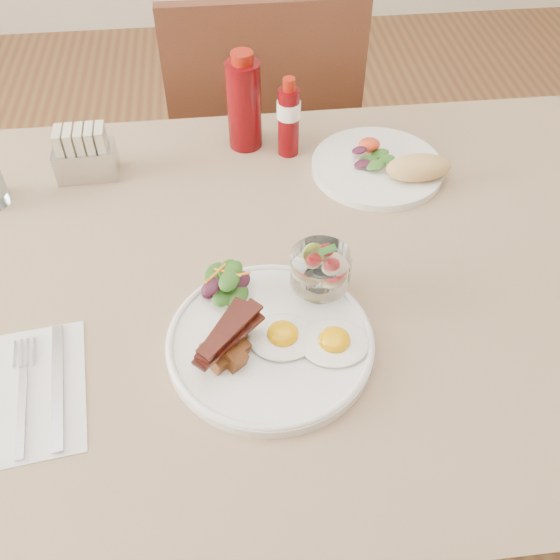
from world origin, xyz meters
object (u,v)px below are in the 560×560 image
Objects in this scene: table at (298,309)px; second_plate at (387,166)px; fruit_cup at (320,269)px; sugar_caddy at (85,156)px; chair_far at (263,144)px; main_plate at (270,343)px; hot_sauce_bottle at (289,118)px; ketchup_bottle at (244,104)px.

second_plate is at bearing 50.51° from table.
fruit_cup is at bearing -120.27° from second_plate.
sugar_caddy reaches higher than table.
table is 0.31m from second_plate.
sugar_caddy is (-0.34, -0.39, 0.27)m from chair_far.
second_plate is (0.18, 0.22, 0.10)m from table.
table is 0.68m from chair_far.
hot_sauce_bottle is at bearing 80.00° from main_plate.
fruit_cup is 0.82× the size of sugar_caddy.
hot_sauce_bottle is (0.02, -0.36, 0.30)m from chair_far.
table is at bearing 108.23° from fruit_cup.
ketchup_bottle reaches higher than chair_far.
second_plate is 0.53m from sugar_caddy.
chair_far is 3.32× the size of main_plate.
hot_sauce_bottle is (0.08, 0.44, 0.06)m from main_plate.
chair_far is at bearing 93.07° from hot_sauce_bottle.
fruit_cup reaches higher than main_plate.
sugar_caddy is at bearing -131.17° from chair_far.
main_plate reaches higher than table.
chair_far reaches higher than fruit_cup.
chair_far is 8.85× the size of sugar_caddy.
ketchup_bottle is at bearing 89.75° from main_plate.
ketchup_bottle is 0.29m from sugar_caddy.
fruit_cup is 0.36× the size of second_plate.
hot_sauce_bottle is at bearing 86.40° from table.
main_plate is at bearing -135.37° from fruit_cup.
ketchup_bottle is at bearing -99.90° from chair_far.
ketchup_bottle reaches higher than second_plate.
ketchup_bottle is at bearing 11.08° from sugar_caddy.
sugar_caddy is at bearing 136.87° from fruit_cup.
hot_sauce_bottle reaches higher than fruit_cup.
hot_sauce_bottle is (-0.00, 0.36, 0.01)m from fruit_cup.
ketchup_bottle is (-0.08, 0.40, 0.02)m from fruit_cup.
hot_sauce_bottle is 0.36m from sugar_caddy.
second_plate is 1.59× the size of hot_sauce_bottle.
sugar_caddy is (-0.34, 0.28, 0.13)m from table.
main_plate is 1.88× the size of hot_sauce_bottle.
ketchup_bottle is at bearing 99.43° from table.
table is 0.18m from main_plate.
main_plate is (-0.06, -0.14, 0.10)m from table.
chair_far is at bearing 112.70° from second_plate.
second_plate is 0.19m from hot_sauce_bottle.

